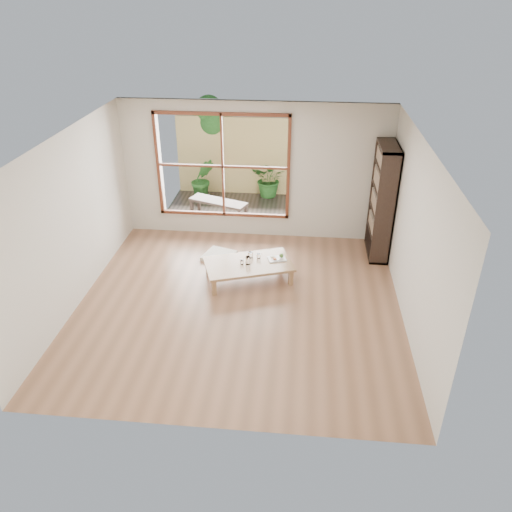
{
  "coord_description": "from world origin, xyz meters",
  "views": [
    {
      "loc": [
        0.91,
        -6.42,
        4.47
      ],
      "look_at": [
        0.21,
        0.57,
        0.55
      ],
      "focal_mm": 35.0,
      "sensor_mm": 36.0,
      "label": 1
    }
  ],
  "objects_px": {
    "low_table": "(249,265)",
    "food_tray": "(278,258)",
    "bookshelf": "(382,202)",
    "garden_bench": "(218,203)"
  },
  "relations": [
    {
      "from": "bookshelf",
      "to": "low_table",
      "type": "bearing_deg",
      "value": -152.7
    },
    {
      "from": "low_table",
      "to": "food_tray",
      "type": "distance_m",
      "value": 0.51
    },
    {
      "from": "low_table",
      "to": "bookshelf",
      "type": "distance_m",
      "value": 2.64
    },
    {
      "from": "food_tray",
      "to": "garden_bench",
      "type": "height_order",
      "value": "garden_bench"
    },
    {
      "from": "bookshelf",
      "to": "food_tray",
      "type": "height_order",
      "value": "bookshelf"
    },
    {
      "from": "food_tray",
      "to": "garden_bench",
      "type": "bearing_deg",
      "value": 104.94
    },
    {
      "from": "food_tray",
      "to": "garden_bench",
      "type": "distance_m",
      "value": 2.57
    },
    {
      "from": "low_table",
      "to": "food_tray",
      "type": "relative_size",
      "value": 4.67
    },
    {
      "from": "low_table",
      "to": "food_tray",
      "type": "bearing_deg",
      "value": 1.28
    },
    {
      "from": "food_tray",
      "to": "garden_bench",
      "type": "relative_size",
      "value": 0.27
    }
  ]
}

